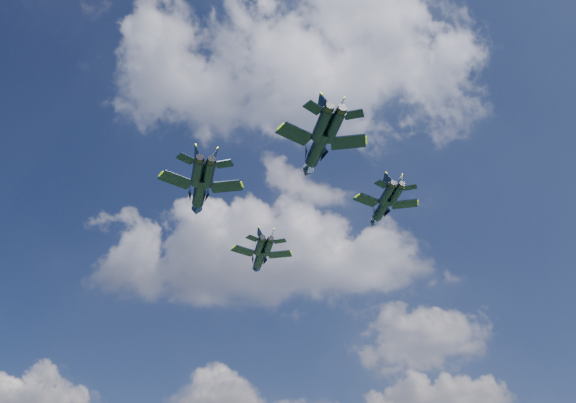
% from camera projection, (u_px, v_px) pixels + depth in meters
% --- Properties ---
extents(jet_lead, '(11.46, 15.60, 3.67)m').
position_uv_depth(jet_lead, '(260.00, 258.00, 109.69)').
color(jet_lead, black).
extents(jet_left, '(13.21, 18.11, 4.27)m').
position_uv_depth(jet_left, '(200.00, 192.00, 93.52)').
color(jet_left, black).
extents(jet_right, '(10.89, 14.76, 3.48)m').
position_uv_depth(jet_right, '(382.00, 209.00, 95.98)').
color(jet_right, black).
extents(jet_slot, '(12.61, 17.31, 4.09)m').
position_uv_depth(jet_slot, '(317.00, 149.00, 81.29)').
color(jet_slot, black).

